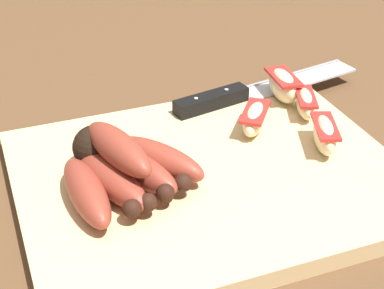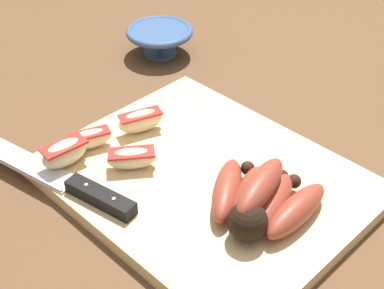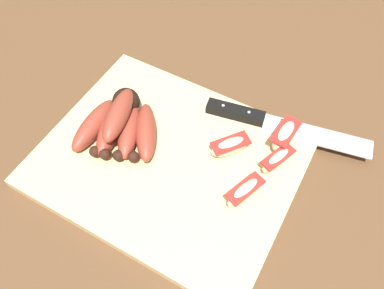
{
  "view_description": "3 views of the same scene",
  "coord_description": "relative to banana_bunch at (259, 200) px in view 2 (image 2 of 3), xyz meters",
  "views": [
    {
      "loc": [
        0.22,
        0.51,
        0.38
      ],
      "look_at": [
        0.03,
        0.01,
        0.05
      ],
      "focal_mm": 57.17,
      "sensor_mm": 36.0,
      "label": 1
    },
    {
      "loc": [
        0.39,
        -0.4,
        0.5
      ],
      "look_at": [
        -0.02,
        0.02,
        0.05
      ],
      "focal_mm": 52.72,
      "sensor_mm": 36.0,
      "label": 2
    },
    {
      "loc": [
        -0.18,
        0.28,
        0.54
      ],
      "look_at": [
        -0.02,
        -0.01,
        0.04
      ],
      "focal_mm": 35.93,
      "sensor_mm": 36.0,
      "label": 3
    }
  ],
  "objects": [
    {
      "name": "chefs_knife",
      "position": [
        -0.2,
        -0.13,
        -0.02
      ],
      "size": [
        0.28,
        0.08,
        0.02
      ],
      "color": "silver",
      "rests_on": "cutting_board"
    },
    {
      "name": "banana_bunch",
      "position": [
        0.0,
        0.0,
        0.0
      ],
      "size": [
        0.15,
        0.15,
        0.06
      ],
      "color": "black",
      "rests_on": "cutting_board"
    },
    {
      "name": "ceramic_bowl",
      "position": [
        -0.41,
        0.21,
        -0.01
      ],
      "size": [
        0.12,
        0.12,
        0.05
      ],
      "color": "#385684",
      "rests_on": "ground_plane"
    },
    {
      "name": "apple_wedge_extra",
      "position": [
        -0.23,
        0.01,
        -0.0
      ],
      "size": [
        0.04,
        0.07,
        0.03
      ],
      "color": "beige",
      "rests_on": "cutting_board"
    },
    {
      "name": "cutting_board",
      "position": [
        -0.09,
        0.01,
        -0.03
      ],
      "size": [
        0.4,
        0.32,
        0.02
      ],
      "primitive_type": "cube",
      "color": "#DBBC84",
      "rests_on": "ground_plane"
    },
    {
      "name": "ground_plane",
      "position": [
        -0.1,
        -0.01,
        -0.04
      ],
      "size": [
        6.0,
        6.0,
        0.0
      ],
      "primitive_type": "plane",
      "color": "brown"
    },
    {
      "name": "apple_wedge_middle",
      "position": [
        -0.24,
        -0.11,
        -0.0
      ],
      "size": [
        0.03,
        0.07,
        0.04
      ],
      "color": "beige",
      "rests_on": "cutting_board"
    },
    {
      "name": "apple_wedge_far",
      "position": [
        -0.17,
        -0.05,
        -0.01
      ],
      "size": [
        0.06,
        0.07,
        0.03
      ],
      "color": "beige",
      "rests_on": "cutting_board"
    },
    {
      "name": "apple_wedge_near",
      "position": [
        -0.25,
        -0.06,
        -0.01
      ],
      "size": [
        0.04,
        0.07,
        0.03
      ],
      "color": "beige",
      "rests_on": "cutting_board"
    }
  ]
}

